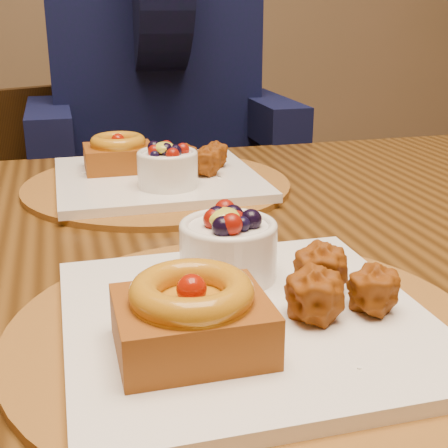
{
  "coord_description": "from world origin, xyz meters",
  "views": [
    {
      "loc": [
        -0.2,
        -0.56,
        1.0
      ],
      "look_at": [
        -0.08,
        -0.09,
        0.83
      ],
      "focal_mm": 50.0,
      "sensor_mm": 36.0,
      "label": 1
    }
  ],
  "objects_px": {
    "chair_far": "(91,259)",
    "place_setting_far": "(156,174)",
    "dining_table": "(190,302)",
    "diner": "(152,52)",
    "place_setting_near": "(242,307)"
  },
  "relations": [
    {
      "from": "chair_far",
      "to": "place_setting_far",
      "type": "bearing_deg",
      "value": -103.96
    },
    {
      "from": "chair_far",
      "to": "dining_table",
      "type": "bearing_deg",
      "value": -106.88
    },
    {
      "from": "place_setting_far",
      "to": "diner",
      "type": "relative_size",
      "value": 0.45
    },
    {
      "from": "diner",
      "to": "dining_table",
      "type": "bearing_deg",
      "value": -103.26
    },
    {
      "from": "dining_table",
      "to": "place_setting_far",
      "type": "distance_m",
      "value": 0.24
    },
    {
      "from": "diner",
      "to": "place_setting_far",
      "type": "bearing_deg",
      "value": -106.03
    },
    {
      "from": "place_setting_near",
      "to": "diner",
      "type": "xyz_separation_m",
      "value": [
        0.08,
        0.93,
        0.13
      ]
    },
    {
      "from": "place_setting_far",
      "to": "place_setting_near",
      "type": "bearing_deg",
      "value": -90.06
    },
    {
      "from": "place_setting_far",
      "to": "chair_far",
      "type": "height_order",
      "value": "chair_far"
    },
    {
      "from": "place_setting_far",
      "to": "diner",
      "type": "distance_m",
      "value": 0.52
    },
    {
      "from": "place_setting_near",
      "to": "diner",
      "type": "height_order",
      "value": "diner"
    },
    {
      "from": "dining_table",
      "to": "chair_far",
      "type": "relative_size",
      "value": 1.91
    },
    {
      "from": "place_setting_near",
      "to": "diner",
      "type": "distance_m",
      "value": 0.94
    },
    {
      "from": "place_setting_near",
      "to": "place_setting_far",
      "type": "relative_size",
      "value": 1.0
    },
    {
      "from": "diner",
      "to": "place_setting_near",
      "type": "bearing_deg",
      "value": -102.05
    }
  ]
}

